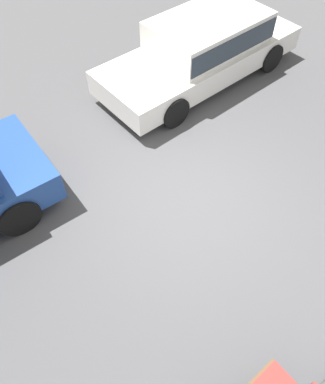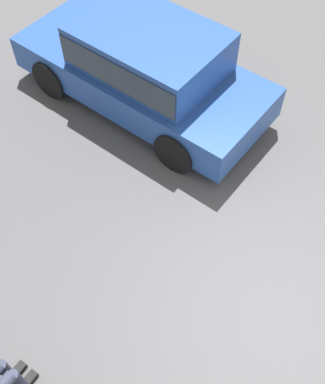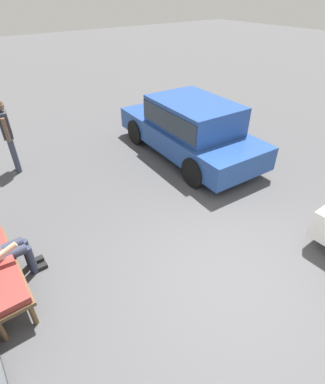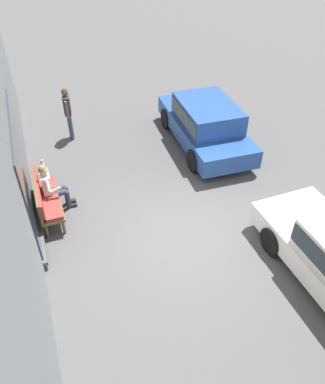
% 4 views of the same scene
% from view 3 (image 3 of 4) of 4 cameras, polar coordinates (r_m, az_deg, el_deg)
% --- Properties ---
extents(ground_plane, '(60.00, 60.00, 0.00)m').
position_cam_3_polar(ground_plane, '(4.92, 12.78, -16.50)').
color(ground_plane, '#4C4C4F').
extents(parked_car_mid, '(4.32, 2.03, 1.47)m').
position_cam_3_polar(parked_car_mid, '(7.80, 5.39, 12.36)').
color(parked_car_mid, '#23478E').
rests_on(parked_car_mid, ground_plane).
extents(pedestrian_standing, '(0.54, 0.26, 1.73)m').
position_cam_3_polar(pedestrian_standing, '(7.79, -27.53, 10.22)').
color(pedestrian_standing, '#383D4C').
rests_on(pedestrian_standing, ground_plane).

